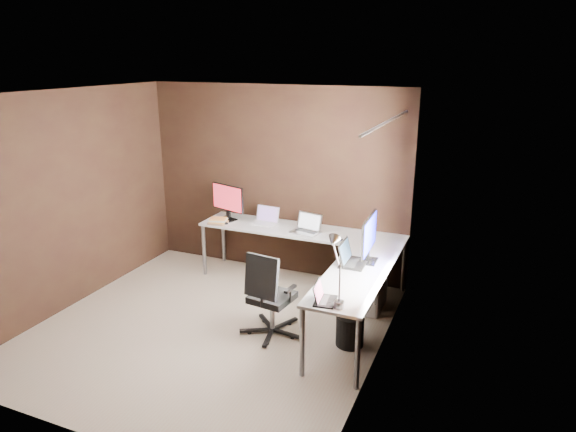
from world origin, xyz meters
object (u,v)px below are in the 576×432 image
object	(u,v)px
drawer_pedestal	(365,283)
monitor_left	(228,200)
desk_lamp	(335,261)
laptop_white	(266,220)
laptop_silver	(307,228)
laptop_black_big	(351,259)
book_stack	(218,221)
laptop_black_small	(323,297)
office_chair	(270,310)
wastebasket	(350,330)
monitor_right	(369,236)

from	to	relation	value
drawer_pedestal	monitor_left	size ratio (longest dim) A/B	1.12
desk_lamp	laptop_white	bearing A→B (deg)	124.07
laptop_silver	laptop_white	bearing A→B (deg)	-178.41
laptop_white	desk_lamp	distance (m)	2.42
laptop_black_big	book_stack	distance (m)	2.08
monitor_left	laptop_black_small	distance (m)	2.67
laptop_black_big	office_chair	world-z (taller)	laptop_black_big
monitor_left	drawer_pedestal	bearing A→B (deg)	6.91
monitor_left	laptop_white	distance (m)	0.58
office_chair	wastebasket	world-z (taller)	office_chair
book_stack	office_chair	size ratio (longest dim) A/B	0.27
monitor_left	book_stack	xyz separation A→B (m)	(-0.04, -0.21, -0.23)
laptop_black_small	desk_lamp	xyz separation A→B (m)	(0.10, 0.00, 0.37)
book_stack	office_chair	distance (m)	1.78
monitor_right	book_stack	xyz separation A→B (m)	(-2.14, 0.51, -0.25)
monitor_left	monitor_right	distance (m)	2.23
monitor_right	desk_lamp	size ratio (longest dim) A/B	0.96
drawer_pedestal	laptop_silver	bearing A→B (deg)	161.20
laptop_black_small	book_stack	bearing A→B (deg)	44.45
laptop_black_big	office_chair	bearing A→B (deg)	124.15
monitor_right	wastebasket	size ratio (longest dim) A/B	1.88
laptop_black_small	office_chair	distance (m)	0.98
drawer_pedestal	wastebasket	distance (m)	0.89
monitor_left	monitor_right	size ratio (longest dim) A/B	0.86
monitor_right	desk_lamp	distance (m)	1.08
monitor_right	laptop_black_big	xyz separation A→B (m)	(-0.16, -0.12, -0.23)
book_stack	desk_lamp	distance (m)	2.66
office_chair	laptop_silver	bearing A→B (deg)	101.02
laptop_silver	laptop_black_big	world-z (taller)	laptop_black_big
monitor_left	office_chair	xyz separation A→B (m)	(1.24, -1.36, -0.72)
desk_lamp	book_stack	bearing A→B (deg)	137.32
drawer_pedestal	laptop_black_big	world-z (taller)	laptop_black_big
book_stack	desk_lamp	xyz separation A→B (m)	(2.10, -1.58, 0.37)
desk_lamp	laptop_silver	bearing A→B (deg)	112.12
laptop_white	laptop_black_small	distance (m)	2.33
laptop_black_small	wastebasket	size ratio (longest dim) A/B	0.85
laptop_white	laptop_black_big	xyz separation A→B (m)	(1.41, -0.89, 0.00)
laptop_silver	desk_lamp	size ratio (longest dim) A/B	0.60
monitor_right	drawer_pedestal	bearing A→B (deg)	13.37
laptop_silver	book_stack	distance (m)	1.20
monitor_right	book_stack	bearing A→B (deg)	74.37
laptop_white	drawer_pedestal	bearing A→B (deg)	-11.34
laptop_white	desk_lamp	xyz separation A→B (m)	(1.53, -1.84, 0.36)
laptop_silver	monitor_left	bearing A→B (deg)	-171.45
monitor_left	laptop_black_big	world-z (taller)	monitor_left
monitor_right	monitor_left	bearing A→B (deg)	68.85
monitor_right	laptop_black_big	bearing A→B (deg)	126.04
monitor_right	laptop_black_big	world-z (taller)	monitor_right
laptop_white	desk_lamp	world-z (taller)	desk_lamp
monitor_left	book_stack	distance (m)	0.32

